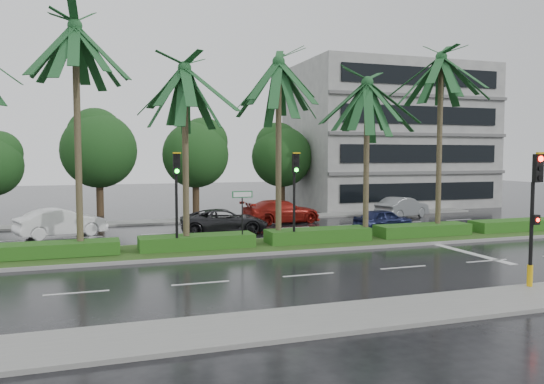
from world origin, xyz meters
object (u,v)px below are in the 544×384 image
object	(u,v)px
car_blue	(383,220)
car_grey	(402,207)
street_sign	(242,205)
signal_near	(534,214)
signal_median_left	(177,187)
car_white	(61,223)
car_red	(282,212)
car_darkgrey	(224,221)

from	to	relation	value
car_blue	car_grey	distance (m)	6.80
street_sign	car_blue	size ratio (longest dim) A/B	0.70
car_grey	signal_near	bearing A→B (deg)	136.88
signal_median_left	car_white	world-z (taller)	signal_median_left
car_white	car_red	size ratio (longest dim) A/B	0.89
car_darkgrey	car_grey	world-z (taller)	car_grey
signal_near	car_darkgrey	size ratio (longest dim) A/B	0.89
car_grey	car_blue	bearing A→B (deg)	116.06
street_sign	car_red	world-z (taller)	street_sign
car_darkgrey	signal_median_left	bearing A→B (deg)	155.05
street_sign	signal_median_left	bearing A→B (deg)	-176.53
signal_median_left	car_red	world-z (taller)	signal_median_left
street_sign	car_darkgrey	size ratio (longest dim) A/B	0.53
signal_near	car_blue	xyz separation A→B (m)	(2.54, 13.61, -1.87)
car_red	car_blue	distance (m)	6.76
car_darkgrey	car_blue	xyz separation A→B (m)	(9.04, -1.90, -0.05)
car_red	car_blue	xyz separation A→B (m)	(4.50, -5.05, -0.12)
car_red	street_sign	bearing A→B (deg)	141.90
car_white	car_red	bearing A→B (deg)	-104.62
signal_median_left	car_red	size ratio (longest dim) A/B	0.84
signal_median_left	car_red	bearing A→B (deg)	48.12
car_white	car_darkgrey	size ratio (longest dim) A/B	0.94
signal_median_left	street_sign	distance (m)	3.13
signal_near	signal_median_left	xyz separation A→B (m)	(-10.00, 9.69, 0.49)
signal_near	car_darkgrey	bearing A→B (deg)	112.75
car_blue	car_grey	xyz separation A→B (m)	(4.50, 5.09, 0.09)
car_white	car_red	world-z (taller)	car_white
street_sign	car_red	size ratio (longest dim) A/B	0.50
car_white	car_grey	bearing A→B (deg)	-107.26
signal_near	car_darkgrey	distance (m)	16.91
car_white	car_darkgrey	distance (m)	8.75
street_sign	car_darkgrey	xyz separation A→B (m)	(0.50, 5.63, -1.44)
signal_median_left	car_white	xyz separation A→B (m)	(-5.11, 7.40, -2.24)
car_white	car_red	distance (m)	13.24
street_sign	car_grey	distance (m)	16.64
signal_median_left	signal_near	bearing A→B (deg)	-44.09
car_darkgrey	car_red	xyz separation A→B (m)	(4.54, 3.15, 0.07)
street_sign	car_blue	xyz separation A→B (m)	(9.54, 3.74, -1.49)
street_sign	car_red	distance (m)	10.22
car_white	car_darkgrey	world-z (taller)	car_white
street_sign	car_darkgrey	bearing A→B (deg)	84.93
signal_near	street_sign	size ratio (longest dim) A/B	1.68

